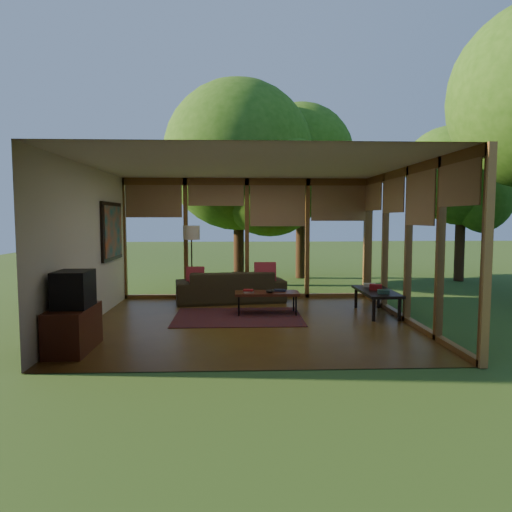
{
  "coord_description": "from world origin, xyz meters",
  "views": [
    {
      "loc": [
        -0.23,
        -7.79,
        1.81
      ],
      "look_at": [
        0.13,
        0.7,
        1.1
      ],
      "focal_mm": 32.0,
      "sensor_mm": 36.0,
      "label": 1
    }
  ],
  "objects_px": {
    "television": "(73,289)",
    "floor_lamp": "(191,237)",
    "sofa": "(230,286)",
    "side_console": "(376,293)",
    "media_cabinet": "(73,329)",
    "coffee_table": "(267,294)"
  },
  "relations": [
    {
      "from": "television",
      "to": "floor_lamp",
      "type": "relative_size",
      "value": 0.33
    },
    {
      "from": "sofa",
      "to": "media_cabinet",
      "type": "relative_size",
      "value": 2.32
    },
    {
      "from": "television",
      "to": "side_console",
      "type": "distance_m",
      "value": 5.33
    },
    {
      "from": "sofa",
      "to": "coffee_table",
      "type": "distance_m",
      "value": 1.5
    },
    {
      "from": "television",
      "to": "floor_lamp",
      "type": "distance_m",
      "value": 3.86
    },
    {
      "from": "side_console",
      "to": "television",
      "type": "bearing_deg",
      "value": -155.85
    },
    {
      "from": "sofa",
      "to": "coffee_table",
      "type": "xyz_separation_m",
      "value": [
        0.71,
        -1.33,
        0.05
      ]
    },
    {
      "from": "television",
      "to": "coffee_table",
      "type": "bearing_deg",
      "value": 38.85
    },
    {
      "from": "sofa",
      "to": "side_console",
      "type": "xyz_separation_m",
      "value": [
        2.77,
        -1.4,
        0.07
      ]
    },
    {
      "from": "television",
      "to": "media_cabinet",
      "type": "bearing_deg",
      "value": 180.0
    },
    {
      "from": "floor_lamp",
      "to": "coffee_table",
      "type": "height_order",
      "value": "floor_lamp"
    },
    {
      "from": "media_cabinet",
      "to": "side_console",
      "type": "distance_m",
      "value": 5.33
    },
    {
      "from": "sofa",
      "to": "side_console",
      "type": "distance_m",
      "value": 3.1
    },
    {
      "from": "coffee_table",
      "to": "sofa",
      "type": "bearing_deg",
      "value": 117.97
    },
    {
      "from": "media_cabinet",
      "to": "side_console",
      "type": "relative_size",
      "value": 0.71
    },
    {
      "from": "floor_lamp",
      "to": "coffee_table",
      "type": "bearing_deg",
      "value": -41.65
    },
    {
      "from": "media_cabinet",
      "to": "coffee_table",
      "type": "distance_m",
      "value": 3.59
    },
    {
      "from": "sofa",
      "to": "television",
      "type": "xyz_separation_m",
      "value": [
        -2.08,
        -3.57,
        0.51
      ]
    },
    {
      "from": "media_cabinet",
      "to": "television",
      "type": "height_order",
      "value": "television"
    },
    {
      "from": "floor_lamp",
      "to": "side_console",
      "type": "bearing_deg",
      "value": -21.69
    },
    {
      "from": "television",
      "to": "coffee_table",
      "type": "height_order",
      "value": "television"
    },
    {
      "from": "coffee_table",
      "to": "floor_lamp",
      "type": "bearing_deg",
      "value": 138.35
    }
  ]
}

